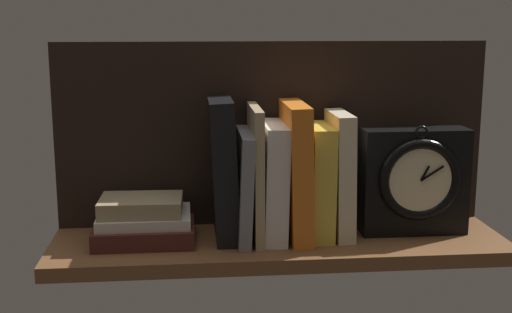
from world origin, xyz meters
TOP-DOWN VIEW (x-y plane):
  - ground_plane at (0.00, 0.00)cm, footprint 80.68×22.26cm
  - back_panel at (0.00, 10.53)cm, footprint 80.68×1.20cm
  - book_black_skeptic at (-9.76, 1.61)cm, footprint 5.16×12.70cm
  - book_gray_chess at (-6.31, 1.61)cm, footprint 2.91×16.64cm
  - book_tan_shortstories at (-4.12, 1.61)cm, footprint 1.75×15.79cm
  - book_white_catcher at (-1.04, 1.61)cm, footprint 4.40×14.75cm
  - book_orange_pandolfini at (3.07, 1.61)cm, footprint 4.28×16.36cm
  - book_yellow_seinlanguage at (7.19, 1.61)cm, footprint 4.08×12.95cm
  - book_cream_twain at (11.03, 1.61)cm, footprint 3.57×12.75cm
  - framed_clock at (24.71, 1.16)cm, footprint 19.24×7.53cm
  - book_stack_side at (-23.98, 1.32)cm, footprint 17.47×13.59cm

SIDE VIEW (x-z plane):
  - ground_plane at x=0.00cm, z-range -2.50..0.00cm
  - book_stack_side at x=-23.98cm, z-range -0.36..7.53cm
  - book_gray_chess at x=-6.31cm, z-range -0.03..19.20cm
  - framed_clock at x=24.71cm, z-range -0.33..19.95cm
  - book_yellow_seinlanguage at x=7.19cm, z-range -0.01..20.13cm
  - book_white_catcher at x=-1.04cm, z-range -0.04..20.58cm
  - book_cream_twain at x=11.03cm, z-range -0.03..22.36cm
  - book_tan_shortstories at x=-4.12cm, z-range 0.00..23.57cm
  - book_orange_pandolfini at x=3.07cm, z-range -0.04..24.14cm
  - book_black_skeptic at x=-9.76cm, z-range -0.08..24.98cm
  - back_panel at x=0.00cm, z-range 0.00..34.51cm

